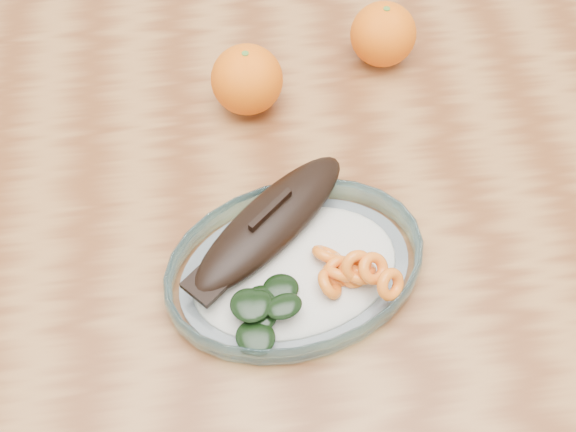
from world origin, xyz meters
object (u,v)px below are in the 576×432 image
at_px(dining_table, 279,239).
at_px(plated_meal, 294,264).
at_px(orange_left, 247,80).
at_px(orange_right, 383,34).

height_order(dining_table, plated_meal, plated_meal).
bearing_deg(plated_meal, orange_left, 82.77).
bearing_deg(dining_table, plated_meal, -87.47).
height_order(dining_table, orange_left, orange_left).
bearing_deg(orange_left, orange_right, 18.47).
xyz_separation_m(orange_left, orange_right, (0.17, 0.06, -0.00)).
bearing_deg(orange_right, dining_table, -128.61).
bearing_deg(plated_meal, dining_table, 79.43).
height_order(dining_table, orange_right, orange_right).
distance_m(dining_table, orange_right, 0.28).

